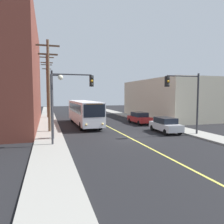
% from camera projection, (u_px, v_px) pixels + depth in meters
% --- Properties ---
extents(ground_plane, '(120.00, 120.00, 0.00)m').
position_uv_depth(ground_plane, '(130.00, 138.00, 20.03)').
color(ground_plane, black).
extents(sidewalk_left, '(2.50, 90.00, 0.15)m').
position_uv_depth(sidewalk_left, '(49.00, 126.00, 27.44)').
color(sidewalk_left, gray).
rests_on(sidewalk_left, ground).
extents(sidewalk_right, '(2.50, 90.00, 0.15)m').
position_uv_depth(sidewalk_right, '(151.00, 122.00, 31.67)').
color(sidewalk_right, gray).
rests_on(sidewalk_right, ground).
extents(lane_stripe_center, '(0.16, 60.00, 0.01)m').
position_uv_depth(lane_stripe_center, '(95.00, 120.00, 34.33)').
color(lane_stripe_center, '#D8CC4C').
rests_on(lane_stripe_center, ground).
extents(building_right_warehouse, '(12.00, 18.95, 6.61)m').
position_uv_depth(building_right_warehouse, '(174.00, 99.00, 38.39)').
color(building_right_warehouse, beige).
rests_on(building_right_warehouse, ground).
extents(city_bus, '(2.78, 12.20, 3.20)m').
position_uv_depth(city_bus, '(84.00, 112.00, 28.39)').
color(city_bus, silver).
rests_on(city_bus, ground).
extents(parked_car_silver, '(1.95, 4.46, 1.62)m').
position_uv_depth(parked_car_silver, '(165.00, 125.00, 22.92)').
color(parked_car_silver, '#B7B7BC').
rests_on(parked_car_silver, ground).
extents(parked_car_red, '(1.96, 4.46, 1.62)m').
position_uv_depth(parked_car_red, '(139.00, 118.00, 29.92)').
color(parked_car_red, maroon).
rests_on(parked_car_red, ground).
extents(utility_pole_near, '(2.40, 0.28, 9.62)m').
position_uv_depth(utility_pole_near, '(49.00, 81.00, 22.53)').
color(utility_pole_near, brown).
rests_on(utility_pole_near, sidewalk_left).
extents(utility_pole_mid, '(2.40, 0.28, 10.84)m').
position_uv_depth(utility_pole_mid, '(47.00, 83.00, 36.54)').
color(utility_pole_mid, brown).
rests_on(utility_pole_mid, sidewalk_left).
extents(utility_pole_far, '(2.40, 0.28, 11.15)m').
position_uv_depth(utility_pole_far, '(47.00, 85.00, 47.71)').
color(utility_pole_far, brown).
rests_on(utility_pole_far, sidewalk_left).
extents(traffic_signal_left_corner, '(3.75, 0.48, 6.00)m').
position_uv_depth(traffic_signal_left_corner, '(70.00, 92.00, 19.07)').
color(traffic_signal_left_corner, '#2D2D33').
rests_on(traffic_signal_left_corner, sidewalk_left).
extents(traffic_signal_right_corner, '(3.75, 0.48, 6.00)m').
position_uv_depth(traffic_signal_right_corner, '(185.00, 92.00, 20.70)').
color(traffic_signal_right_corner, '#2D2D33').
rests_on(traffic_signal_right_corner, sidewalk_right).
extents(street_lamp_left, '(0.98, 0.40, 5.50)m').
position_uv_depth(street_lamp_left, '(55.00, 99.00, 16.68)').
color(street_lamp_left, '#38383D').
rests_on(street_lamp_left, sidewalk_left).
extents(fire_hydrant, '(0.44, 0.26, 0.84)m').
position_uv_depth(fire_hydrant, '(155.00, 120.00, 29.42)').
color(fire_hydrant, red).
rests_on(fire_hydrant, sidewalk_right).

